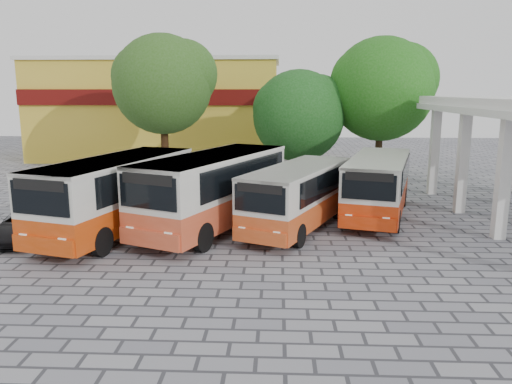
{
  "coord_description": "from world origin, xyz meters",
  "views": [
    {
      "loc": [
        -0.81,
        -17.41,
        5.7
      ],
      "look_at": [
        -1.72,
        3.18,
        1.5
      ],
      "focal_mm": 35.0,
      "sensor_mm": 36.0,
      "label": 1
    }
  ],
  "objects_px": {
    "bus_centre_left": "(214,187)",
    "bus_far_right": "(378,182)",
    "bus_far_left": "(117,190)",
    "bus_centre_right": "(298,193)",
    "parked_car": "(25,225)"
  },
  "relations": [
    {
      "from": "bus_far_left",
      "to": "bus_far_right",
      "type": "height_order",
      "value": "bus_far_left"
    },
    {
      "from": "bus_centre_left",
      "to": "parked_car",
      "type": "bearing_deg",
      "value": -142.6
    },
    {
      "from": "bus_far_left",
      "to": "bus_centre_right",
      "type": "height_order",
      "value": "bus_far_left"
    },
    {
      "from": "bus_far_left",
      "to": "bus_centre_right",
      "type": "bearing_deg",
      "value": 23.4
    },
    {
      "from": "bus_far_left",
      "to": "bus_centre_left",
      "type": "relative_size",
      "value": 0.96
    },
    {
      "from": "bus_centre_right",
      "to": "bus_far_right",
      "type": "relative_size",
      "value": 0.97
    },
    {
      "from": "bus_centre_left",
      "to": "bus_far_right",
      "type": "height_order",
      "value": "bus_centre_left"
    },
    {
      "from": "bus_centre_left",
      "to": "bus_centre_right",
      "type": "relative_size",
      "value": 1.18
    },
    {
      "from": "bus_far_right",
      "to": "bus_centre_right",
      "type": "bearing_deg",
      "value": -132.22
    },
    {
      "from": "bus_centre_left",
      "to": "bus_centre_right",
      "type": "distance_m",
      "value": 3.49
    },
    {
      "from": "bus_far_left",
      "to": "parked_car",
      "type": "relative_size",
      "value": 2.27
    },
    {
      "from": "bus_centre_left",
      "to": "bus_far_right",
      "type": "distance_m",
      "value": 7.59
    },
    {
      "from": "bus_far_left",
      "to": "bus_centre_left",
      "type": "xyz_separation_m",
      "value": [
        3.84,
        0.75,
        0.05
      ]
    },
    {
      "from": "bus_far_left",
      "to": "bus_centre_left",
      "type": "distance_m",
      "value": 3.91
    },
    {
      "from": "bus_centre_right",
      "to": "bus_far_right",
      "type": "xyz_separation_m",
      "value": [
        3.72,
        2.25,
        0.07
      ]
    }
  ]
}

